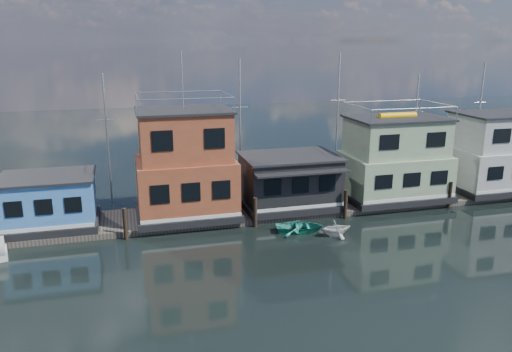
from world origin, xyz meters
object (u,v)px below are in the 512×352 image
object	(u,v)px
houseboat_blue	(49,202)
dinghy_white	(336,228)
houseboat_green	(394,160)
houseboat_red	(186,166)
houseboat_dark	(289,181)
houseboat_white	(498,153)
dinghy_teal	(300,227)

from	to	relation	value
houseboat_blue	dinghy_white	size ratio (longest dim) A/B	2.93
houseboat_green	houseboat_blue	bearing A→B (deg)	-180.00
houseboat_blue	houseboat_green	distance (m)	26.53
houseboat_red	houseboat_dark	xyz separation A→B (m)	(8.00, -0.02, -1.69)
houseboat_blue	dinghy_white	xyz separation A→B (m)	(18.89, -5.83, -1.63)
houseboat_blue	houseboat_white	distance (m)	36.52
houseboat_white	houseboat_red	bearing A→B (deg)	-180.00
houseboat_red	dinghy_teal	bearing A→B (deg)	-31.71
houseboat_red	houseboat_white	xyz separation A→B (m)	(27.00, 0.00, -0.57)
houseboat_red	houseboat_dark	world-z (taller)	houseboat_red
houseboat_red	dinghy_white	distance (m)	11.60
dinghy_teal	houseboat_white	bearing A→B (deg)	-66.79
houseboat_blue	houseboat_red	size ratio (longest dim) A/B	0.54
dinghy_teal	houseboat_red	bearing A→B (deg)	68.64
houseboat_green	houseboat_dark	bearing A→B (deg)	-179.88
houseboat_blue	houseboat_white	world-z (taller)	houseboat_white
houseboat_dark	dinghy_white	xyz separation A→B (m)	(1.39, -5.81, -1.84)
houseboat_green	houseboat_red	bearing A→B (deg)	-180.00
houseboat_white	dinghy_white	distance (m)	18.79
houseboat_red	houseboat_green	world-z (taller)	houseboat_red
houseboat_blue	houseboat_dark	bearing A→B (deg)	-0.06
houseboat_blue	houseboat_white	xyz separation A→B (m)	(36.50, 0.00, 1.33)
dinghy_white	houseboat_white	bearing A→B (deg)	-72.79
dinghy_teal	houseboat_blue	bearing A→B (deg)	85.35
houseboat_red	houseboat_dark	size ratio (longest dim) A/B	1.60
houseboat_dark	dinghy_white	distance (m)	6.26
houseboat_dark	dinghy_teal	size ratio (longest dim) A/B	2.20
houseboat_white	dinghy_white	size ratio (longest dim) A/B	3.85
houseboat_green	dinghy_white	size ratio (longest dim) A/B	3.85
houseboat_white	dinghy_teal	xyz separation A→B (m)	(-19.72, -4.50, -3.19)
houseboat_dark	dinghy_teal	bearing A→B (deg)	-99.14
houseboat_dark	houseboat_green	world-z (taller)	houseboat_green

